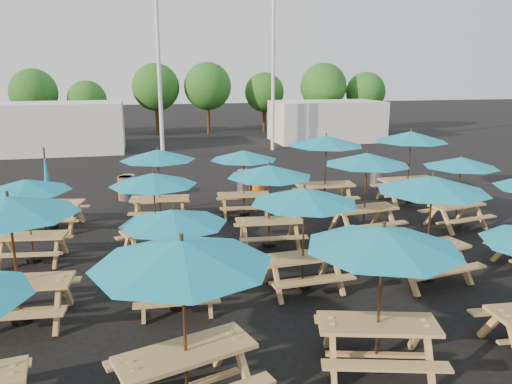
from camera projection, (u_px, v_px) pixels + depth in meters
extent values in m
plane|color=black|center=(269.00, 245.00, 13.33)|extent=(120.00, 120.00, 0.00)
cube|color=#B1844E|center=(18.00, 283.00, 9.06)|extent=(1.96, 0.92, 0.06)
cube|color=#B1844E|center=(7.00, 316.00, 8.46)|extent=(1.92, 0.44, 0.04)
cube|color=#B1844E|center=(31.00, 283.00, 9.80)|extent=(1.92, 0.44, 0.04)
cylinder|color=black|center=(22.00, 319.00, 9.23)|extent=(0.38, 0.38, 0.11)
cylinder|color=brown|center=(15.00, 260.00, 8.96)|extent=(0.05, 0.05, 2.43)
cone|color=#1489AD|center=(8.00, 205.00, 8.71)|extent=(2.65, 2.65, 0.34)
cube|color=#B1844E|center=(31.00, 236.00, 11.98)|extent=(1.70, 0.85, 0.05)
cube|color=#B1844E|center=(24.00, 255.00, 11.47)|extent=(1.64, 0.45, 0.04)
cube|color=#B1844E|center=(40.00, 238.00, 12.62)|extent=(1.64, 0.45, 0.04)
cylinder|color=black|center=(34.00, 260.00, 12.13)|extent=(0.33, 0.33, 0.09)
cylinder|color=brown|center=(29.00, 221.00, 11.90)|extent=(0.04, 0.04, 2.08)
cone|color=#1489AD|center=(25.00, 185.00, 11.69)|extent=(2.35, 2.35, 0.29)
cube|color=#B1844E|center=(49.00, 203.00, 14.54)|extent=(1.99, 1.10, 0.06)
cube|color=#B1844E|center=(41.00, 220.00, 13.94)|extent=(1.90, 0.64, 0.04)
cube|color=#B1844E|center=(59.00, 207.00, 15.28)|extent=(1.90, 0.64, 0.04)
cylinder|color=black|center=(52.00, 227.00, 14.71)|extent=(0.38, 0.38, 0.10)
cylinder|color=brown|center=(48.00, 189.00, 14.43)|extent=(0.05, 0.05, 2.41)
cone|color=#1489AD|center=(46.00, 175.00, 14.34)|extent=(0.23, 0.23, 1.57)
cube|color=#B1844E|center=(186.00, 352.00, 6.81)|extent=(2.03, 1.26, 0.06)
cube|color=#B1844E|center=(168.00, 349.00, 7.47)|extent=(1.89, 0.81, 0.04)
cylinder|color=brown|center=(185.00, 324.00, 6.71)|extent=(0.05, 0.05, 2.42)
cone|color=#1489AD|center=(182.00, 252.00, 6.47)|extent=(3.03, 3.03, 0.34)
cube|color=#B1844E|center=(176.00, 277.00, 9.61)|extent=(1.63, 0.72, 0.05)
cube|color=#B1844E|center=(177.00, 303.00, 9.11)|extent=(1.60, 0.33, 0.04)
cube|color=#B1844E|center=(176.00, 278.00, 10.23)|extent=(1.60, 0.33, 0.04)
cylinder|color=black|center=(177.00, 306.00, 9.75)|extent=(0.32, 0.32, 0.09)
cylinder|color=brown|center=(175.00, 260.00, 9.52)|extent=(0.04, 0.04, 2.03)
cone|color=#1489AD|center=(174.00, 217.00, 9.32)|extent=(2.17, 2.17, 0.28)
cube|color=#B1844E|center=(156.00, 229.00, 12.41)|extent=(1.79, 1.18, 0.06)
cube|color=#B1844E|center=(166.00, 246.00, 11.98)|extent=(1.65, 0.78, 0.04)
cube|color=#B1844E|center=(147.00, 233.00, 12.98)|extent=(1.65, 0.78, 0.04)
cylinder|color=black|center=(157.00, 253.00, 12.57)|extent=(0.33, 0.33, 0.09)
cylinder|color=brown|center=(155.00, 215.00, 12.32)|extent=(0.04, 0.04, 2.14)
cone|color=#1489AD|center=(153.00, 179.00, 12.11)|extent=(2.74, 2.74, 0.30)
cube|color=#B1844E|center=(160.00, 198.00, 15.26)|extent=(1.85, 0.93, 0.06)
cube|color=#B1844E|center=(158.00, 213.00, 14.70)|extent=(1.78, 0.49, 0.04)
cube|color=#B1844E|center=(162.00, 202.00, 15.95)|extent=(1.78, 0.49, 0.04)
cylinder|color=black|center=(161.00, 220.00, 15.42)|extent=(0.35, 0.35, 0.10)
cylinder|color=brown|center=(159.00, 186.00, 15.16)|extent=(0.04, 0.04, 2.26)
cone|color=#1489AD|center=(158.00, 155.00, 14.94)|extent=(2.56, 2.56, 0.31)
cube|color=#B1844E|center=(378.00, 324.00, 7.64)|extent=(1.95, 1.18, 0.06)
cube|color=#B1844E|center=(386.00, 366.00, 7.06)|extent=(1.82, 0.74, 0.04)
cube|color=#B1844E|center=(369.00, 320.00, 8.36)|extent=(1.82, 0.74, 0.04)
cylinder|color=black|center=(375.00, 364.00, 7.80)|extent=(0.36, 0.36, 0.10)
cylinder|color=brown|center=(380.00, 299.00, 7.54)|extent=(0.04, 0.04, 2.33)
cone|color=#1489AD|center=(383.00, 237.00, 7.31)|extent=(2.88, 2.88, 0.32)
cube|color=#B1844E|center=(303.00, 257.00, 10.48)|extent=(1.78, 0.78, 0.06)
cube|color=#B1844E|center=(315.00, 281.00, 9.95)|extent=(1.75, 0.34, 0.04)
cube|color=#B1844E|center=(292.00, 259.00, 11.14)|extent=(1.75, 0.34, 0.04)
cylinder|color=black|center=(302.00, 286.00, 10.64)|extent=(0.35, 0.35, 0.10)
cylinder|color=brown|center=(303.00, 239.00, 10.39)|extent=(0.04, 0.04, 2.23)
cone|color=#1489AD|center=(304.00, 195.00, 10.16)|extent=(2.36, 2.36, 0.31)
cube|color=#B1844E|center=(269.00, 221.00, 13.06)|extent=(1.77, 0.80, 0.06)
cube|color=#B1844E|center=(274.00, 238.00, 12.51)|extent=(1.74, 0.37, 0.04)
cube|color=#B1844E|center=(265.00, 224.00, 13.73)|extent=(1.74, 0.37, 0.04)
cylinder|color=black|center=(269.00, 244.00, 13.21)|extent=(0.35, 0.35, 0.10)
cylinder|color=brown|center=(269.00, 206.00, 12.96)|extent=(0.04, 0.04, 2.21)
cone|color=#1489AD|center=(270.00, 171.00, 12.74)|extent=(2.37, 2.37, 0.31)
cube|color=#B1844E|center=(244.00, 194.00, 15.92)|extent=(1.71, 0.78, 0.06)
cube|color=#B1844E|center=(247.00, 208.00, 15.40)|extent=(1.68, 0.37, 0.04)
cube|color=#B1844E|center=(242.00, 198.00, 16.57)|extent=(1.68, 0.37, 0.04)
cylinder|color=black|center=(244.00, 214.00, 16.07)|extent=(0.33, 0.33, 0.09)
cylinder|color=brown|center=(244.00, 183.00, 15.83)|extent=(0.04, 0.04, 2.12)
cone|color=#1489AD|center=(244.00, 155.00, 15.62)|extent=(2.30, 2.30, 0.30)
cube|color=#B1844E|center=(427.00, 247.00, 10.91)|extent=(1.96, 1.03, 0.06)
cube|color=#B1844E|center=(449.00, 271.00, 10.37)|extent=(1.88, 0.57, 0.04)
cube|color=#B1844E|center=(406.00, 250.00, 11.60)|extent=(1.88, 0.57, 0.04)
cylinder|color=black|center=(425.00, 278.00, 11.08)|extent=(0.37, 0.37, 0.10)
cylinder|color=brown|center=(429.00, 229.00, 10.81)|extent=(0.05, 0.05, 2.38)
cone|color=#1489AD|center=(433.00, 184.00, 10.58)|extent=(2.75, 2.75, 0.33)
cube|color=#B1844E|center=(364.00, 208.00, 14.03)|extent=(1.92, 0.94, 0.06)
cube|color=#B1844E|center=(378.00, 225.00, 13.48)|extent=(1.87, 0.48, 0.04)
cube|color=#B1844E|center=(351.00, 212.00, 14.71)|extent=(1.87, 0.48, 0.04)
cylinder|color=black|center=(363.00, 232.00, 14.19)|extent=(0.37, 0.37, 0.10)
cylinder|color=brown|center=(365.00, 194.00, 13.93)|extent=(0.05, 0.05, 2.36)
cone|color=#1489AD|center=(367.00, 159.00, 13.69)|extent=(2.63, 2.63, 0.33)
cube|color=#B1844E|center=(325.00, 184.00, 16.83)|extent=(2.00, 0.95, 0.06)
cube|color=#B1844E|center=(330.00, 199.00, 16.22)|extent=(1.96, 0.47, 0.04)
cube|color=#B1844E|center=(319.00, 189.00, 17.59)|extent=(1.96, 0.47, 0.04)
cylinder|color=black|center=(324.00, 206.00, 17.01)|extent=(0.39, 0.39, 0.11)
cylinder|color=brown|center=(325.00, 172.00, 16.73)|extent=(0.05, 0.05, 2.48)
cone|color=#1489AD|center=(326.00, 141.00, 16.48)|extent=(2.72, 2.72, 0.34)
cube|color=#B1844E|center=(457.00, 205.00, 14.69)|extent=(1.76, 0.95, 0.06)
cube|color=#B1844E|center=(473.00, 219.00, 14.21)|extent=(1.68, 0.54, 0.04)
cube|color=#B1844E|center=(441.00, 209.00, 15.29)|extent=(1.68, 0.54, 0.04)
cylinder|color=black|center=(455.00, 226.00, 14.84)|extent=(0.33, 0.33, 0.09)
cylinder|color=brown|center=(458.00, 192.00, 14.60)|extent=(0.04, 0.04, 2.13)
cone|color=#1489AD|center=(461.00, 162.00, 14.38)|extent=(2.50, 2.50, 0.30)
cube|color=#B1844E|center=(408.00, 179.00, 17.52)|extent=(2.01, 0.84, 0.07)
cube|color=#B1844E|center=(419.00, 193.00, 16.92)|extent=(1.99, 0.34, 0.04)
cube|color=#B1844E|center=(396.00, 184.00, 18.28)|extent=(1.99, 0.34, 0.04)
cylinder|color=black|center=(406.00, 200.00, 17.70)|extent=(0.40, 0.40, 0.11)
cylinder|color=brown|center=(409.00, 167.00, 17.42)|extent=(0.05, 0.05, 2.53)
cone|color=#1489AD|center=(411.00, 136.00, 17.16)|extent=(2.62, 2.62, 0.35)
cylinder|color=orange|center=(126.00, 188.00, 17.90)|extent=(0.53, 0.53, 0.86)
cylinder|color=gray|center=(126.00, 188.00, 17.87)|extent=(0.53, 0.53, 0.86)
cylinder|color=gray|center=(128.00, 187.00, 18.14)|extent=(0.53, 0.53, 0.86)
cylinder|color=gray|center=(244.00, 181.00, 19.06)|extent=(0.53, 0.53, 0.86)
cylinder|color=orange|center=(257.00, 181.00, 19.12)|extent=(0.53, 0.53, 0.86)
cylinder|color=gray|center=(377.00, 176.00, 20.07)|extent=(0.53, 0.53, 0.86)
cylinder|color=silver|center=(158.00, 40.00, 24.69)|extent=(0.20, 0.20, 12.00)
cylinder|color=silver|center=(273.00, 44.00, 28.05)|extent=(0.20, 0.20, 12.00)
cube|color=silver|center=(50.00, 128.00, 28.19)|extent=(8.00, 4.00, 2.80)
cube|color=silver|center=(326.00, 121.00, 33.02)|extent=(7.00, 4.00, 2.60)
cylinder|color=#382314|center=(37.00, 124.00, 33.44)|extent=(0.24, 0.24, 2.14)
sphere|color=#1E5919|center=(34.00, 92.00, 32.95)|extent=(3.11, 3.11, 3.11)
cylinder|color=#382314|center=(89.00, 126.00, 34.01)|extent=(0.24, 0.24, 1.78)
sphere|color=#1E5919|center=(87.00, 100.00, 33.60)|extent=(2.59, 2.59, 2.59)
cylinder|color=#382314|center=(157.00, 119.00, 36.01)|extent=(0.24, 0.24, 2.31)
sphere|color=#1E5919|center=(156.00, 87.00, 35.48)|extent=(3.36, 3.36, 3.36)
cylinder|color=#382314|center=(208.00, 118.00, 36.40)|extent=(0.24, 0.24, 2.35)
sphere|color=#1E5919|center=(208.00, 86.00, 35.86)|extent=(3.41, 3.41, 3.41)
cylinder|color=#382314|center=(264.00, 119.00, 37.82)|extent=(0.24, 0.24, 2.02)
sphere|color=#1E5919|center=(264.00, 92.00, 37.35)|extent=(2.94, 2.94, 2.94)
cylinder|color=#382314|center=(322.00, 118.00, 37.01)|extent=(0.24, 0.24, 2.32)
sphere|color=#1E5919|center=(323.00, 86.00, 36.48)|extent=(3.38, 3.38, 3.38)
cylinder|color=#382314|center=(364.00, 119.00, 37.85)|extent=(0.24, 0.24, 2.03)
sphere|color=#1E5919|center=(366.00, 92.00, 37.38)|extent=(2.95, 2.95, 2.95)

